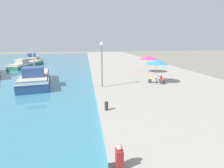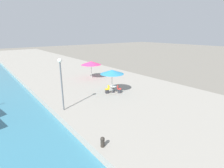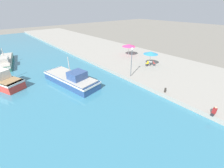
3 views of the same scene
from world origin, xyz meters
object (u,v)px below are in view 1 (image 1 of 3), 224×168
at_px(fishing_boat_near, 35,78).
at_px(cafe_umbrella_pink, 156,62).
at_px(cafe_chair_left, 150,80).
at_px(cafe_umbrella_white, 148,57).
at_px(cafe_table, 157,78).
at_px(cafe_chair_right, 162,81).
at_px(mooring_bollard, 106,105).
at_px(lamppost, 102,57).
at_px(fishing_boat_far, 27,64).
at_px(person_at_quay, 118,158).
at_px(fishing_boat_distant, 33,58).

bearing_deg(fishing_boat_near, cafe_umbrella_pink, -25.21).
xyz_separation_m(cafe_umbrella_pink, cafe_chair_left, (-0.58, 0.13, -2.07)).
bearing_deg(cafe_umbrella_white, cafe_table, -101.97).
height_order(fishing_boat_near, cafe_table, fishing_boat_near).
bearing_deg(cafe_chair_right, mooring_bollard, 6.81).
bearing_deg(lamppost, cafe_chair_left, 11.49).
distance_m(fishing_boat_far, mooring_bollard, 30.80).
bearing_deg(cafe_table, cafe_chair_right, -53.11).
distance_m(cafe_chair_left, person_at_quay, 14.61).
distance_m(cafe_umbrella_white, cafe_chair_right, 7.92).
bearing_deg(fishing_boat_near, fishing_boat_far, 99.86).
relative_size(fishing_boat_near, cafe_table, 12.51).
relative_size(fishing_boat_near, person_at_quay, 10.11).
relative_size(fishing_boat_distant, cafe_umbrella_pink, 3.85).
xyz_separation_m(cafe_umbrella_pink, cafe_umbrella_white, (1.61, 6.99, -0.12)).
height_order(fishing_boat_near, person_at_quay, fishing_boat_near).
xyz_separation_m(cafe_umbrella_white, cafe_chair_right, (-1.05, -7.60, -1.95)).
relative_size(fishing_boat_distant, mooring_bollard, 15.44).
distance_m(cafe_umbrella_pink, person_at_quay, 14.89).
relative_size(fishing_boat_far, fishing_boat_distant, 1.09).
height_order(cafe_chair_right, person_at_quay, person_at_quay).
xyz_separation_m(fishing_boat_far, mooring_bollard, (13.63, -27.61, 0.27)).
bearing_deg(cafe_chair_left, fishing_boat_far, 57.13).
bearing_deg(fishing_boat_near, fishing_boat_distant, 95.67).
height_order(cafe_table, lamppost, lamppost).
relative_size(cafe_umbrella_pink, cafe_table, 3.28).
relative_size(fishing_boat_far, mooring_bollard, 16.86).
distance_m(fishing_boat_near, cafe_chair_right, 15.29).
xyz_separation_m(fishing_boat_far, cafe_umbrella_pink, (20.16, -20.23, 2.31)).
relative_size(cafe_umbrella_pink, lamppost, 0.58).
relative_size(cafe_umbrella_white, cafe_chair_left, 3.23).
relative_size(cafe_umbrella_white, person_at_quay, 2.97).
xyz_separation_m(cafe_table, cafe_chair_right, (0.43, -0.58, -0.21)).
bearing_deg(fishing_boat_far, person_at_quay, -56.34).
height_order(fishing_boat_near, cafe_chair_right, fishing_boat_near).
bearing_deg(lamppost, fishing_boat_near, 148.79).
bearing_deg(cafe_umbrella_pink, fishing_boat_distant, 124.00).
distance_m(fishing_boat_far, fishing_boat_distant, 13.59).
xyz_separation_m(cafe_table, mooring_bollard, (-6.65, -7.35, -0.18)).
relative_size(fishing_boat_near, cafe_umbrella_white, 3.41).
bearing_deg(cafe_umbrella_pink, mooring_bollard, -131.48).
xyz_separation_m(cafe_chair_left, lamppost, (-5.65, -1.15, 2.77)).
distance_m(cafe_umbrella_pink, cafe_chair_right, 2.23).
xyz_separation_m(cafe_umbrella_pink, cafe_table, (0.12, -0.04, -1.86)).
xyz_separation_m(cafe_umbrella_white, cafe_table, (-1.49, -7.03, -1.74)).
bearing_deg(fishing_boat_far, lamppost, -45.00).
height_order(fishing_boat_distant, person_at_quay, fishing_boat_distant).
height_order(cafe_chair_left, lamppost, lamppost).
bearing_deg(person_at_quay, lamppost, 87.51).
xyz_separation_m(cafe_table, person_at_quay, (-6.88, -13.08, -0.10)).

